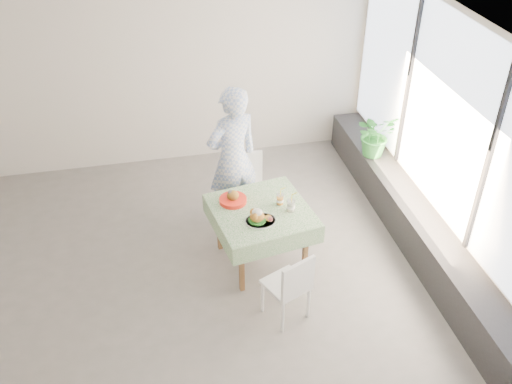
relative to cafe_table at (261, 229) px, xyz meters
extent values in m
plane|color=slate|center=(-0.92, 0.04, -0.46)|extent=(6.00, 6.00, 0.00)
plane|color=white|center=(-0.92, 0.04, 2.34)|extent=(6.00, 6.00, 0.00)
cube|color=silver|center=(-0.92, 2.54, 0.94)|extent=(6.00, 0.02, 2.80)
cube|color=silver|center=(-0.92, -2.46, 0.94)|extent=(6.00, 0.02, 2.80)
cube|color=silver|center=(2.08, 0.04, 0.94)|extent=(0.02, 5.00, 2.80)
cube|color=#D1E0F9|center=(2.05, 0.04, 1.19)|extent=(0.01, 4.80, 2.18)
cube|color=black|center=(1.88, 0.04, -0.21)|extent=(0.40, 4.80, 0.50)
cube|color=brown|center=(0.00, 0.00, 0.25)|extent=(1.03, 1.03, 0.04)
cube|color=white|center=(0.00, 0.00, 0.28)|extent=(1.19, 1.19, 0.01)
cube|color=white|center=(-0.01, 0.75, 0.01)|extent=(0.47, 0.47, 0.04)
cube|color=white|center=(0.00, 0.95, 0.25)|extent=(0.44, 0.07, 0.44)
cube|color=white|center=(0.06, -0.88, -0.04)|extent=(0.52, 0.52, 0.04)
cube|color=white|center=(0.13, -1.05, 0.18)|extent=(0.38, 0.20, 0.40)
imported|color=#8DA9E2|center=(-0.17, 0.82, 0.47)|extent=(0.79, 0.65, 1.86)
cylinder|color=white|center=(-0.06, -0.22, 0.29)|extent=(0.34, 0.34, 0.02)
cylinder|color=#134D15|center=(-0.10, -0.22, 0.31)|extent=(0.18, 0.18, 0.02)
ellipsoid|color=#9F6B26|center=(-0.10, -0.22, 0.36)|extent=(0.16, 0.14, 0.12)
ellipsoid|color=white|center=(-0.10, -0.22, 0.42)|extent=(0.11, 0.11, 0.08)
cylinder|color=#A81D10|center=(0.05, -0.23, 0.32)|extent=(0.06, 0.06, 0.03)
cylinder|color=white|center=(0.23, 0.06, 0.34)|extent=(0.08, 0.08, 0.12)
cylinder|color=orange|center=(0.23, 0.06, 0.33)|extent=(0.07, 0.07, 0.09)
cylinder|color=white|center=(0.23, 0.06, 0.40)|extent=(0.09, 0.09, 0.01)
cylinder|color=yellow|center=(0.23, 0.06, 0.45)|extent=(0.01, 0.03, 0.17)
cylinder|color=white|center=(0.31, -0.09, 0.35)|extent=(0.09, 0.09, 0.13)
cylinder|color=#E6E7C2|center=(0.31, -0.09, 0.33)|extent=(0.08, 0.08, 0.10)
cylinder|color=white|center=(0.31, -0.09, 0.41)|extent=(0.10, 0.10, 0.01)
cylinder|color=yellow|center=(0.32, -0.09, 0.46)|extent=(0.01, 0.03, 0.18)
cylinder|color=red|center=(-0.28, 0.21, 0.31)|extent=(0.31, 0.31, 0.05)
cylinder|color=white|center=(-0.28, 0.21, 0.32)|extent=(0.26, 0.26, 0.02)
ellipsoid|color=#9F6B26|center=(-0.28, 0.21, 0.37)|extent=(0.14, 0.13, 0.12)
imported|color=#2A8036|center=(1.84, 1.23, 0.34)|extent=(0.62, 0.57, 0.60)
camera|label=1|loc=(-1.13, -4.93, 4.06)|focal=40.00mm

